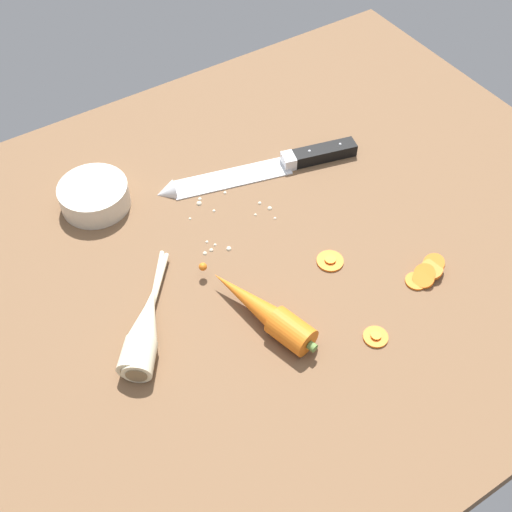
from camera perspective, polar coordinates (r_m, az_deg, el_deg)
ground_plane at (r=97.74cm, az=-0.63°, el=-0.55°), size 120.00×90.00×4.00cm
chefs_knife at (r=107.89cm, az=-0.02°, el=7.64°), size 34.46×11.83×4.18cm
whole_carrot at (r=87.33cm, az=0.68°, el=-4.90°), size 8.55×20.91×4.20cm
parsnip_front at (r=87.01cm, az=-9.81°, el=-6.49°), size 14.20×18.47×4.00cm
parsnip_mid_left at (r=87.09cm, az=-9.96°, el=-6.45°), size 14.91×17.22×4.00cm
carrot_slice_stack at (r=96.00cm, az=14.88°, el=-1.49°), size 6.79×4.03×2.73cm
carrot_slice_stray_near at (r=88.63cm, az=10.60°, el=-7.02°), size 3.44×3.44×0.70cm
carrot_slice_stray_mid at (r=95.55cm, az=6.61°, el=-0.38°), size 4.03×4.03×0.70cm
prep_bowl at (r=104.70cm, az=-14.20°, el=5.27°), size 11.00×11.00×4.00cm
mince_crumbs at (r=100.46cm, az=-2.91°, el=3.25°), size 14.04×12.28×0.89cm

